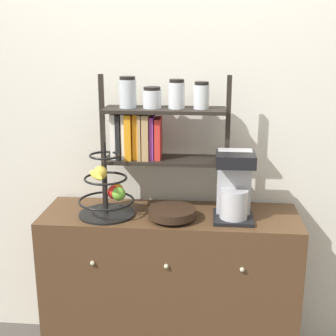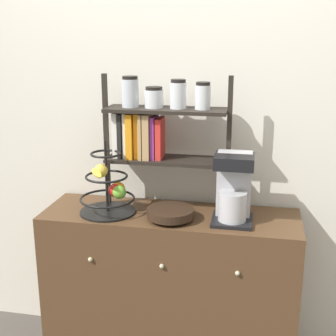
% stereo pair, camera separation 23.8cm
% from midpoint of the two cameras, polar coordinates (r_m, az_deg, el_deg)
% --- Properties ---
extents(wall_back, '(7.00, 0.05, 2.60)m').
position_cam_midpoint_polar(wall_back, '(2.58, 3.98, 5.16)').
color(wall_back, silver).
rests_on(wall_back, ground_plane).
extents(sideboard, '(1.35, 0.44, 0.88)m').
position_cam_midpoint_polar(sideboard, '(2.65, 2.89, -14.50)').
color(sideboard, '#4C331E').
rests_on(sideboard, ground_plane).
extents(coffee_maker, '(0.20, 0.21, 0.35)m').
position_cam_midpoint_polar(coffee_maker, '(2.35, 10.88, -2.50)').
color(coffee_maker, black).
rests_on(coffee_maker, sideboard).
extents(fruit_stand, '(0.29, 0.29, 0.39)m').
position_cam_midpoint_polar(fruit_stand, '(2.44, -4.46, -2.70)').
color(fruit_stand, black).
rests_on(fruit_stand, sideboard).
extents(wooden_bowl, '(0.24, 0.24, 0.06)m').
position_cam_midpoint_polar(wooden_bowl, '(2.37, 3.18, -5.57)').
color(wooden_bowl, black).
rests_on(wooden_bowl, sideboard).
extents(shelf_hutch, '(0.67, 0.20, 0.71)m').
position_cam_midpoint_polar(shelf_hutch, '(2.42, 1.00, 5.09)').
color(shelf_hutch, black).
rests_on(shelf_hutch, sideboard).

